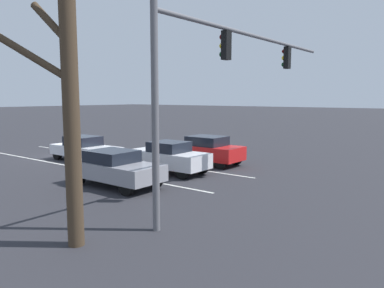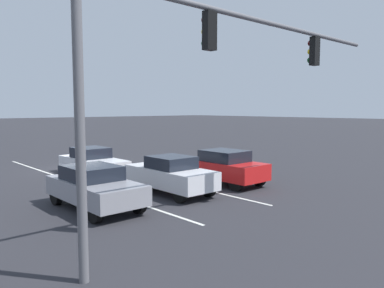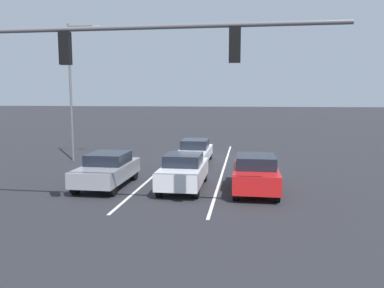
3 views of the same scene
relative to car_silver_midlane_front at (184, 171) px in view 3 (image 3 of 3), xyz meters
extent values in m
plane|color=#28282D|center=(0.24, -8.03, -0.78)|extent=(240.00, 240.00, 0.00)
cube|color=silver|center=(-1.45, -5.03, -0.77)|extent=(0.12, 18.01, 0.01)
cube|color=silver|center=(1.92, -5.03, -0.77)|extent=(0.12, 18.01, 0.01)
cube|color=silver|center=(0.00, -0.01, -0.09)|extent=(1.71, 4.13, 0.72)
cube|color=black|center=(0.00, 0.06, 0.51)|extent=(1.51, 1.68, 0.49)
cube|color=red|center=(-0.60, -2.04, 0.09)|extent=(0.24, 0.06, 0.12)
cube|color=red|center=(0.60, -2.04, 0.09)|extent=(0.24, 0.06, 0.12)
cylinder|color=black|center=(-0.73, 1.48, -0.45)|extent=(0.22, 0.66, 0.66)
cylinder|color=black|center=(0.73, 1.48, -0.45)|extent=(0.22, 0.66, 0.66)
cylinder|color=black|center=(-0.73, -1.50, -0.45)|extent=(0.22, 0.66, 0.66)
cylinder|color=black|center=(0.73, -1.50, -0.45)|extent=(0.22, 0.66, 0.66)
cube|color=red|center=(-3.06, 0.10, -0.09)|extent=(1.80, 4.02, 0.73)
cube|color=black|center=(-3.06, 0.15, 0.52)|extent=(1.59, 1.93, 0.50)
cube|color=red|center=(-3.69, -1.87, 0.09)|extent=(0.24, 0.06, 0.12)
cube|color=red|center=(-2.42, -1.87, 0.09)|extent=(0.24, 0.06, 0.12)
cylinder|color=black|center=(-3.83, 1.54, -0.46)|extent=(0.22, 0.64, 0.64)
cylinder|color=black|center=(-2.28, 1.54, -0.46)|extent=(0.22, 0.64, 0.64)
cylinder|color=black|center=(-3.83, -1.34, -0.46)|extent=(0.22, 0.64, 0.64)
cylinder|color=black|center=(-2.28, -1.34, -0.46)|extent=(0.22, 0.64, 0.64)
cube|color=gray|center=(3.41, 0.14, -0.11)|extent=(1.83, 4.11, 0.65)
cube|color=black|center=(3.41, -0.10, 0.46)|extent=(1.61, 1.88, 0.48)
cube|color=red|center=(2.77, -1.88, 0.06)|extent=(0.24, 0.06, 0.12)
cube|color=red|center=(4.05, -1.88, 0.06)|extent=(0.24, 0.06, 0.12)
cylinder|color=black|center=(2.62, 1.60, -0.43)|extent=(0.22, 0.69, 0.69)
cylinder|color=black|center=(4.19, 1.60, -0.43)|extent=(0.22, 0.69, 0.69)
cylinder|color=black|center=(2.62, -1.32, -0.43)|extent=(0.22, 0.69, 0.69)
cylinder|color=black|center=(4.19, -1.32, -0.43)|extent=(0.22, 0.69, 0.69)
cube|color=silver|center=(0.35, -5.98, -0.17)|extent=(1.73, 4.62, 0.58)
cube|color=black|center=(0.35, -6.22, 0.38)|extent=(1.52, 1.83, 0.53)
cube|color=red|center=(-0.26, -8.25, -0.03)|extent=(0.24, 0.06, 0.12)
cube|color=red|center=(0.96, -8.25, -0.03)|extent=(0.24, 0.06, 0.12)
cylinder|color=black|center=(-0.39, -4.24, -0.46)|extent=(0.22, 0.63, 0.63)
cylinder|color=black|center=(1.09, -4.24, -0.46)|extent=(0.22, 0.63, 0.63)
cylinder|color=black|center=(-0.39, -7.72, -0.46)|extent=(0.22, 0.63, 0.63)
cylinder|color=black|center=(1.09, -7.72, -0.46)|extent=(0.22, 0.63, 0.63)
cylinder|color=slate|center=(0.41, 4.98, 5.14)|extent=(11.55, 0.14, 0.14)
cube|color=black|center=(-2.28, 4.98, 4.60)|extent=(0.32, 0.22, 0.95)
sphere|color=#4C0C0C|center=(-2.28, 4.82, 4.88)|extent=(0.20, 0.20, 0.20)
sphere|color=yellow|center=(-2.28, 4.82, 4.60)|extent=(0.20, 0.20, 0.20)
sphere|color=#0A3814|center=(-2.28, 4.82, 4.31)|extent=(0.20, 0.20, 0.20)
cube|color=black|center=(2.70, 4.98, 4.60)|extent=(0.32, 0.22, 0.95)
sphere|color=#4C0C0C|center=(2.70, 4.82, 4.88)|extent=(0.20, 0.20, 0.20)
sphere|color=yellow|center=(2.70, 4.82, 4.60)|extent=(0.20, 0.20, 0.20)
sphere|color=#0A3814|center=(2.70, 4.82, 4.31)|extent=(0.20, 0.20, 0.20)
cylinder|color=slate|center=(7.95, -6.01, 3.35)|extent=(0.14, 0.14, 8.25)
cylinder|color=slate|center=(7.06, -6.01, 7.32)|extent=(1.79, 0.09, 0.09)
cube|color=beige|center=(6.16, -6.01, 7.22)|extent=(0.44, 0.24, 0.16)
camera|label=1|loc=(13.51, 11.84, 2.89)|focal=35.00mm
camera|label=2|loc=(9.38, 11.75, 2.68)|focal=35.00mm
camera|label=3|loc=(-2.61, 15.61, 3.20)|focal=35.00mm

